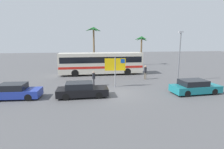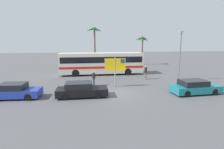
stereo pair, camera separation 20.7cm
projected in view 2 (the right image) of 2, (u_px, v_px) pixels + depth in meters
The scene contains 11 objects.
ground at pixel (115, 94), 16.94m from camera, with size 120.00×120.00×0.00m, color #565659.
bus_front_coach at pixel (101, 62), 26.23m from camera, with size 11.99×2.57×3.17m.
ferry_sign at pixel (116, 66), 18.94m from camera, with size 2.19×0.31×3.20m.
car_black at pixel (81, 90), 15.94m from camera, with size 4.48×1.79×1.32m.
car_blue at pixel (15, 91), 15.52m from camera, with size 4.18×1.99×1.32m.
car_teal at pixel (195, 87), 16.85m from camera, with size 4.60×2.08×1.32m.
pedestrian_by_bus at pixel (94, 77), 19.64m from camera, with size 0.32×0.32×1.65m.
pedestrian_near_sign at pixel (146, 71), 22.98m from camera, with size 0.32×0.32×1.80m.
lamp_post_left_side at pixel (180, 54), 21.41m from camera, with size 0.56×0.20×6.02m.
palm_tree_seaside at pixel (95, 34), 33.12m from camera, with size 3.14×3.15×7.36m.
palm_tree_inland at pixel (142, 42), 35.87m from camera, with size 2.86×2.92×5.76m.
Camera 2 is at (-2.66, -16.09, 4.96)m, focal length 28.74 mm.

